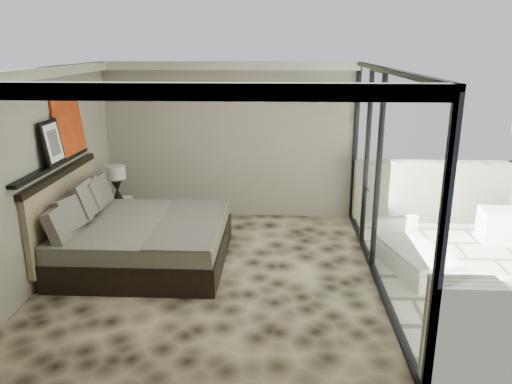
{
  "coord_description": "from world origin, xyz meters",
  "views": [
    {
      "loc": [
        0.9,
        -6.37,
        3.08
      ],
      "look_at": [
        0.57,
        0.4,
        1.07
      ],
      "focal_mm": 35.0,
      "sensor_mm": 36.0,
      "label": 1
    }
  ],
  "objects_px": {
    "bed": "(138,238)",
    "ottoman": "(498,226)",
    "table_lamp": "(116,178)",
    "lounger": "(414,257)",
    "nightstand": "(116,214)"
  },
  "relations": [
    {
      "from": "bed",
      "to": "ottoman",
      "type": "relative_size",
      "value": 4.43
    },
    {
      "from": "table_lamp",
      "to": "lounger",
      "type": "height_order",
      "value": "table_lamp"
    },
    {
      "from": "nightstand",
      "to": "lounger",
      "type": "height_order",
      "value": "lounger"
    },
    {
      "from": "ottoman",
      "to": "table_lamp",
      "type": "bearing_deg",
      "value": 177.14
    },
    {
      "from": "nightstand",
      "to": "lounger",
      "type": "bearing_deg",
      "value": 3.18
    },
    {
      "from": "table_lamp",
      "to": "ottoman",
      "type": "height_order",
      "value": "table_lamp"
    },
    {
      "from": "nightstand",
      "to": "lounger",
      "type": "relative_size",
      "value": 0.31
    },
    {
      "from": "nightstand",
      "to": "ottoman",
      "type": "distance_m",
      "value": 6.39
    },
    {
      "from": "nightstand",
      "to": "table_lamp",
      "type": "bearing_deg",
      "value": 23.14
    },
    {
      "from": "bed",
      "to": "lounger",
      "type": "xyz_separation_m",
      "value": [
        3.99,
        -0.04,
        -0.2
      ]
    },
    {
      "from": "nightstand",
      "to": "table_lamp",
      "type": "height_order",
      "value": "table_lamp"
    },
    {
      "from": "nightstand",
      "to": "ottoman",
      "type": "bearing_deg",
      "value": 16.97
    },
    {
      "from": "bed",
      "to": "lounger",
      "type": "distance_m",
      "value": 4.0
    },
    {
      "from": "table_lamp",
      "to": "ottoman",
      "type": "xyz_separation_m",
      "value": [
        6.32,
        -0.32,
        -0.63
      ]
    },
    {
      "from": "bed",
      "to": "lounger",
      "type": "relative_size",
      "value": 1.49
    }
  ]
}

